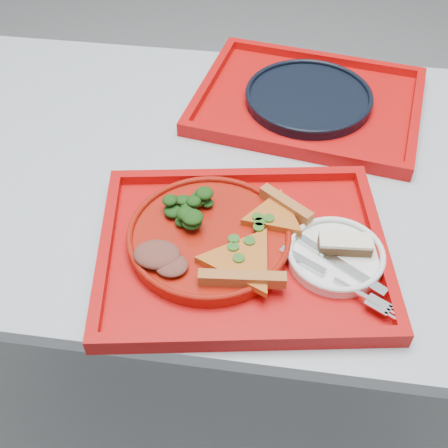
{
  "coord_description": "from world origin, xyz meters",
  "views": [
    {
      "loc": [
        0.08,
        -0.78,
        1.44
      ],
      "look_at": [
        -0.0,
        -0.18,
        0.78
      ],
      "focal_mm": 45.0,
      "sensor_mm": 36.0,
      "label": 1
    }
  ],
  "objects_px": {
    "dessert_bar": "(345,244)",
    "dinner_plate": "(209,238)",
    "tray_far": "(308,104)",
    "tray_main": "(242,252)",
    "navy_plate": "(308,98)"
  },
  "relations": [
    {
      "from": "dessert_bar",
      "to": "dinner_plate",
      "type": "bearing_deg",
      "value": 176.23
    },
    {
      "from": "tray_far",
      "to": "dinner_plate",
      "type": "bearing_deg",
      "value": -99.81
    },
    {
      "from": "dinner_plate",
      "to": "tray_main",
      "type": "bearing_deg",
      "value": -10.3
    },
    {
      "from": "navy_plate",
      "to": "dessert_bar",
      "type": "relative_size",
      "value": 3.12
    },
    {
      "from": "navy_plate",
      "to": "dessert_bar",
      "type": "bearing_deg",
      "value": -80.24
    },
    {
      "from": "tray_main",
      "to": "navy_plate",
      "type": "relative_size",
      "value": 1.73
    },
    {
      "from": "navy_plate",
      "to": "tray_main",
      "type": "bearing_deg",
      "value": -101.75
    },
    {
      "from": "dinner_plate",
      "to": "navy_plate",
      "type": "xyz_separation_m",
      "value": [
        0.14,
        0.41,
        -0.0
      ]
    },
    {
      "from": "dessert_bar",
      "to": "tray_main",
      "type": "bearing_deg",
      "value": -179.9
    },
    {
      "from": "navy_plate",
      "to": "dessert_bar",
      "type": "xyz_separation_m",
      "value": [
        0.07,
        -0.41,
        0.02
      ]
    },
    {
      "from": "tray_far",
      "to": "dinner_plate",
      "type": "distance_m",
      "value": 0.43
    },
    {
      "from": "dinner_plate",
      "to": "dessert_bar",
      "type": "relative_size",
      "value": 3.12
    },
    {
      "from": "navy_plate",
      "to": "tray_far",
      "type": "bearing_deg",
      "value": 0.0
    },
    {
      "from": "navy_plate",
      "to": "dessert_bar",
      "type": "distance_m",
      "value": 0.41
    },
    {
      "from": "tray_far",
      "to": "tray_main",
      "type": "bearing_deg",
      "value": -92.41
    }
  ]
}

